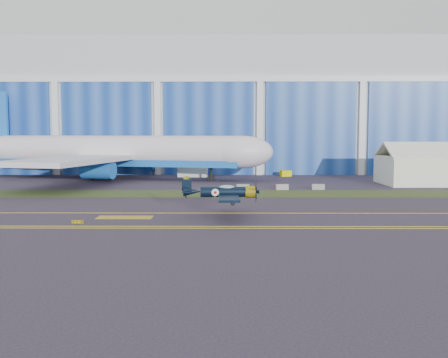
{
  "coord_description": "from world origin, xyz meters",
  "views": [
    {
      "loc": [
        -6.83,
        -64.05,
        9.16
      ],
      "look_at": [
        -7.32,
        1.15,
        3.36
      ],
      "focal_mm": 42.0,
      "sensor_mm": 36.0,
      "label": 1
    }
  ],
  "objects_px": {
    "shipping_container": "(193,171)",
    "tug": "(286,173)",
    "tent": "(428,163)",
    "warbird": "(223,192)",
    "jetliner": "(117,117)"
  },
  "relations": [
    {
      "from": "tug",
      "to": "shipping_container",
      "type": "bearing_deg",
      "value": 168.31
    },
    {
      "from": "tent",
      "to": "shipping_container",
      "type": "relative_size",
      "value": 2.74
    },
    {
      "from": "jetliner",
      "to": "shipping_container",
      "type": "distance_m",
      "value": 18.75
    },
    {
      "from": "warbird",
      "to": "tent",
      "type": "height_order",
      "value": "tent"
    },
    {
      "from": "warbird",
      "to": "jetliner",
      "type": "relative_size",
      "value": 0.14
    },
    {
      "from": "shipping_container",
      "to": "tent",
      "type": "bearing_deg",
      "value": -15.83
    },
    {
      "from": "jetliner",
      "to": "tent",
      "type": "bearing_deg",
      "value": 1.6
    },
    {
      "from": "jetliner",
      "to": "shipping_container",
      "type": "relative_size",
      "value": 13.49
    },
    {
      "from": "shipping_container",
      "to": "tug",
      "type": "height_order",
      "value": "shipping_container"
    },
    {
      "from": "tent",
      "to": "shipping_container",
      "type": "height_order",
      "value": "tent"
    },
    {
      "from": "tent",
      "to": "tug",
      "type": "height_order",
      "value": "tent"
    },
    {
      "from": "jetliner",
      "to": "shipping_container",
      "type": "bearing_deg",
      "value": 28.48
    },
    {
      "from": "jetliner",
      "to": "shipping_container",
      "type": "xyz_separation_m",
      "value": [
        14.72,
        4.16,
        -10.85
      ]
    },
    {
      "from": "shipping_container",
      "to": "tug",
      "type": "distance_m",
      "value": 19.48
    },
    {
      "from": "jetliner",
      "to": "tug",
      "type": "distance_m",
      "value": 36.42
    }
  ]
}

